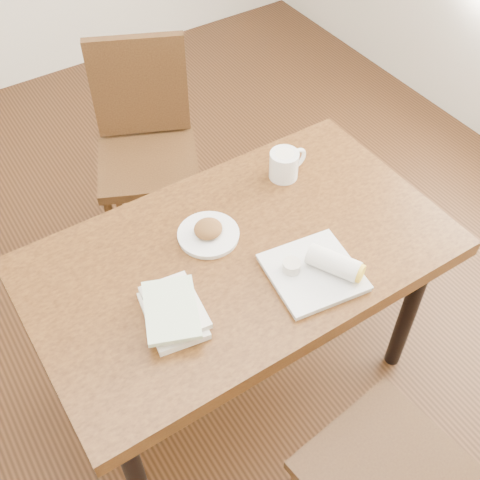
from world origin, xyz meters
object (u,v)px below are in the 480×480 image
table (240,268)px  coffee_mug (285,164)px  plate_burrito (320,269)px  book_stack (173,311)px  plate_scone (208,233)px  chair_far (145,137)px

table → coffee_mug: coffee_mug is taller
plate_burrito → book_stack: bearing=166.8°
plate_scone → plate_burrito: (0.20, -0.31, 0.01)m
chair_far → plate_burrito: (0.04, -1.12, 0.23)m
chair_far → coffee_mug: bearing=-73.2°
chair_far → coffee_mug: chair_far is taller
plate_burrito → book_stack: 0.45m
table → book_stack: bearing=-159.9°
table → plate_burrito: (0.15, -0.21, 0.11)m
table → plate_burrito: size_ratio=4.52×
plate_burrito → coffee_mug: bearing=67.4°
table → coffee_mug: bearing=33.2°
chair_far → book_stack: size_ratio=3.80×
table → chair_far: 0.93m
chair_far → plate_scone: bearing=-101.2°
book_stack → plate_burrito: bearing=-13.2°
plate_scone → table: bearing=-63.6°
chair_far → plate_scone: 0.85m
book_stack → table: bearing=20.1°
coffee_mug → book_stack: bearing=-152.7°
table → coffee_mug: size_ratio=8.79×
plate_scone → book_stack: 0.32m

